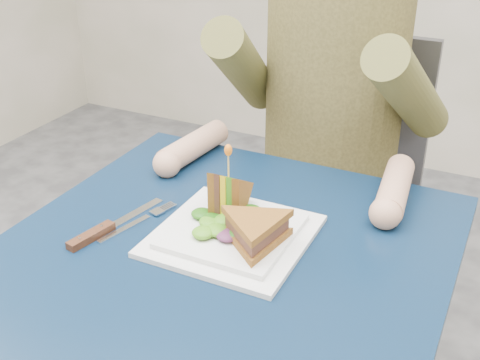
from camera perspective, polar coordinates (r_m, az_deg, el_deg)
The scene contains 12 objects.
table at distance 1.09m, azimuth -1.54°, elevation -9.81°, with size 0.75×0.75×0.73m.
chair at distance 1.68m, azimuth 9.17°, elevation -0.04°, with size 0.42×0.40×0.93m.
diner at distance 1.44m, azimuth 8.89°, elevation 11.31°, with size 0.54×0.59×0.74m.
plate at distance 1.06m, azimuth -0.70°, elevation -5.13°, with size 0.26×0.26×0.02m.
sandwich_flat at distance 1.00m, azimuth 1.46°, elevation -4.83°, with size 0.20×0.20×0.05m.
sandwich_upright at distance 1.08m, azimuth -1.08°, elevation -1.58°, with size 0.08×0.14×0.14m.
fork at distance 1.12m, azimuth -9.82°, elevation -4.01°, with size 0.06×0.18×0.01m.
knife at distance 1.10m, azimuth -13.14°, elevation -4.76°, with size 0.06×0.22×0.02m.
toothpick at distance 1.05m, azimuth -1.11°, elevation 1.46°, with size 0.00×0.00×0.06m, color tan.
toothpick_frill at distance 1.04m, azimuth -1.12°, elevation 2.84°, with size 0.01×0.01×0.02m, color orange.
lettuce_spill at distance 1.05m, azimuth -0.22°, elevation -3.96°, with size 0.15×0.13×0.02m, color #337A14, non-canonical shape.
onion_ring at distance 1.04m, azimuth 0.15°, elevation -3.99°, with size 0.04×0.04×0.01m, color #9E4C7A.
Camera 1 is at (0.41, -0.76, 1.31)m, focal length 45.00 mm.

